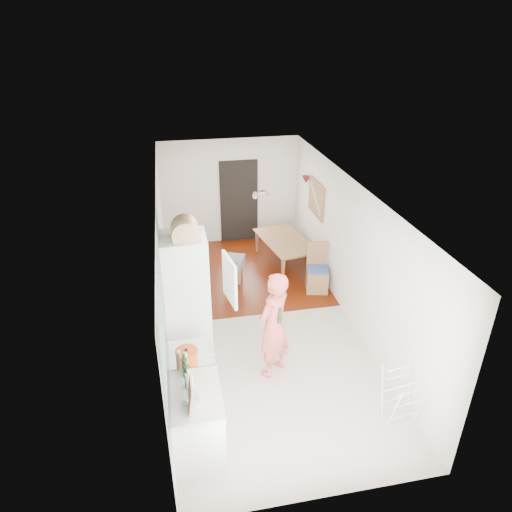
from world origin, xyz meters
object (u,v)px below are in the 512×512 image
object	(u,v)px
dining_chair	(318,269)
drying_rack	(402,398)
person	(274,317)
stool	(234,272)
dining_table	(286,253)

from	to	relation	value
dining_chair	drying_rack	size ratio (longest dim) A/B	1.23
person	stool	xyz separation A→B (m)	(-0.17, 2.82, -0.80)
stool	dining_table	bearing A→B (deg)	25.14
dining_chair	stool	world-z (taller)	dining_chair
dining_table	dining_chair	xyz separation A→B (m)	(0.31, -1.26, 0.25)
person	stool	bearing A→B (deg)	-128.34
person	drying_rack	size ratio (longest dim) A/B	2.51
dining_table	stool	xyz separation A→B (m)	(-1.26, -0.59, -0.03)
dining_table	stool	size ratio (longest dim) A/B	3.30
dining_table	dining_chair	bearing A→B (deg)	-176.14
dining_table	dining_chair	size ratio (longest dim) A/B	1.40
person	dining_chair	distance (m)	2.62
dining_table	stool	world-z (taller)	dining_table
stool	drying_rack	distance (m)	4.42
dining_table	drying_rack	size ratio (longest dim) A/B	1.73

